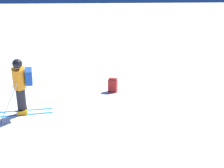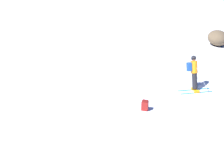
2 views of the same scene
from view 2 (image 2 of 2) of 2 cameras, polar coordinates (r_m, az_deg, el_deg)
ground_plane at (r=18.80m, az=13.77°, el=-2.39°), size 300.00×300.00×0.00m
skier at (r=19.47m, az=12.35°, el=1.90°), size 1.42×1.71×1.77m
spare_backpack at (r=17.34m, az=5.03°, el=-3.27°), size 0.34×0.37×0.50m
exposed_boulder_0 at (r=26.49m, az=15.83°, el=6.78°), size 1.55×1.32×1.01m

